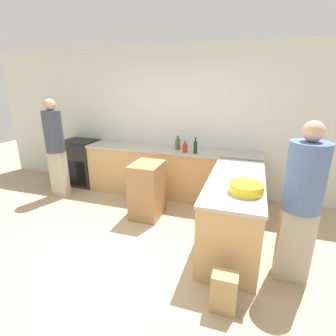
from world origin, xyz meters
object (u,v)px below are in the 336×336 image
at_px(wine_bottle_dark, 195,147).
at_px(person_by_range, 55,145).
at_px(range_oven, 81,162).
at_px(hot_sauce_bottle, 185,148).
at_px(olive_oil_bottle, 178,144).
at_px(dish_soap_bottle, 178,143).
at_px(person_at_peninsula, 302,200).
at_px(paper_bag, 224,292).
at_px(mixing_bowl, 246,188).
at_px(island_table, 147,190).

xyz_separation_m(wine_bottle_dark, person_by_range, (-2.46, -0.51, -0.04)).
bearing_deg(range_oven, hot_sauce_bottle, -4.15).
distance_m(olive_oil_bottle, dish_soap_bottle, 0.13).
bearing_deg(person_at_peninsula, person_by_range, 165.24).
height_order(hot_sauce_bottle, paper_bag, hot_sauce_bottle).
relative_size(wine_bottle_dark, paper_bag, 0.71).
height_order(olive_oil_bottle, dish_soap_bottle, olive_oil_bottle).
xyz_separation_m(range_oven, mixing_bowl, (3.37, -1.64, 0.51)).
relative_size(dish_soap_bottle, person_by_range, 0.13).
bearing_deg(dish_soap_bottle, range_oven, -177.13).
height_order(range_oven, wine_bottle_dark, wine_bottle_dark).
bearing_deg(olive_oil_bottle, dish_soap_bottle, 100.45).
distance_m(island_table, hot_sauce_bottle, 1.00).
bearing_deg(olive_oil_bottle, paper_bag, -64.17).
bearing_deg(hot_sauce_bottle, wine_bottle_dark, -4.42).
xyz_separation_m(olive_oil_bottle, wine_bottle_dark, (0.36, -0.15, 0.01)).
bearing_deg(dish_soap_bottle, island_table, -102.25).
height_order(wine_bottle_dark, person_by_range, person_by_range).
bearing_deg(olive_oil_bottle, person_at_peninsula, -43.29).
xyz_separation_m(mixing_bowl, wine_bottle_dark, (-0.89, 1.46, 0.06)).
distance_m(wine_bottle_dark, person_by_range, 2.51).
xyz_separation_m(person_at_peninsula, paper_bag, (-0.65, -0.68, -0.74)).
distance_m(island_table, mixing_bowl, 1.75).
height_order(mixing_bowl, person_by_range, person_by_range).
distance_m(wine_bottle_dark, paper_bag, 2.49).
bearing_deg(person_at_peninsula, olive_oil_bottle, 136.71).
relative_size(hot_sauce_bottle, paper_bag, 0.50).
bearing_deg(dish_soap_bottle, paper_bag, -64.90).
bearing_deg(hot_sauce_bottle, mixing_bowl, -53.91).
relative_size(range_oven, paper_bag, 2.33).
relative_size(range_oven, dish_soap_bottle, 3.98).
distance_m(olive_oil_bottle, hot_sauce_bottle, 0.22).
relative_size(dish_soap_bottle, person_at_peninsula, 0.13).
relative_size(hot_sauce_bottle, dish_soap_bottle, 0.85).
distance_m(island_table, wine_bottle_dark, 1.10).
height_order(range_oven, person_at_peninsula, person_at_peninsula).
bearing_deg(range_oven, island_table, -25.39).
xyz_separation_m(person_by_range, person_at_peninsula, (3.90, -1.03, -0.05)).
distance_m(hot_sauce_bottle, paper_bag, 2.56).
bearing_deg(wine_bottle_dark, range_oven, 175.83).
bearing_deg(dish_soap_bottle, person_at_peninsula, -45.05).
xyz_separation_m(olive_oil_bottle, dish_soap_bottle, (-0.02, 0.13, -0.01)).
xyz_separation_m(island_table, paper_bag, (1.39, -1.50, -0.24)).
relative_size(mixing_bowl, hot_sauce_bottle, 1.88).
bearing_deg(dish_soap_bottle, wine_bottle_dark, -36.93).
xyz_separation_m(wine_bottle_dark, paper_bag, (0.79, -2.21, -0.82)).
xyz_separation_m(olive_oil_bottle, person_by_range, (-2.10, -0.66, -0.03)).
xyz_separation_m(island_table, hot_sauce_bottle, (0.41, 0.73, 0.55)).
relative_size(range_oven, hot_sauce_bottle, 4.66).
xyz_separation_m(wine_bottle_dark, person_at_peninsula, (1.44, -1.53, -0.09)).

